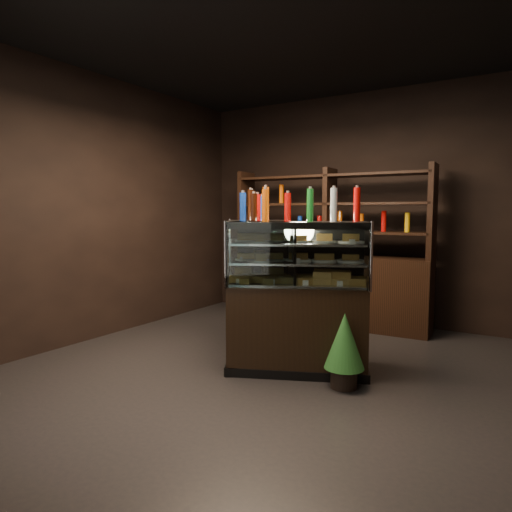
% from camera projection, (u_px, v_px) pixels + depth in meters
% --- Properties ---
extents(ground, '(5.00, 5.00, 0.00)m').
position_uv_depth(ground, '(287.00, 380.00, 3.95)').
color(ground, black).
rests_on(ground, ground).
extents(room_shell, '(5.02, 5.02, 3.01)m').
position_uv_depth(room_shell, '(288.00, 152.00, 3.76)').
color(room_shell, black).
rests_on(room_shell, ground).
extents(display_case, '(1.82, 1.40, 1.37)m').
position_uv_depth(display_case, '(277.00, 315.00, 4.39)').
color(display_case, black).
rests_on(display_case, ground).
extents(food_display, '(1.49, 1.06, 0.43)m').
position_uv_depth(food_display, '(277.00, 256.00, 4.33)').
color(food_display, '#B98542').
rests_on(food_display, display_case).
extents(bottles_top, '(1.32, 0.92, 0.30)m').
position_uv_depth(bottles_top, '(278.00, 206.00, 4.29)').
color(bottles_top, '#0F38B2').
rests_on(bottles_top, display_case).
extents(potted_conifer, '(0.33, 0.33, 0.71)m').
position_uv_depth(potted_conifer, '(345.00, 340.00, 3.74)').
color(potted_conifer, black).
rests_on(potted_conifer, ground).
extents(back_shelving, '(2.54, 0.52, 2.00)m').
position_uv_depth(back_shelving, '(329.00, 278.00, 5.88)').
color(back_shelving, black).
rests_on(back_shelving, ground).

